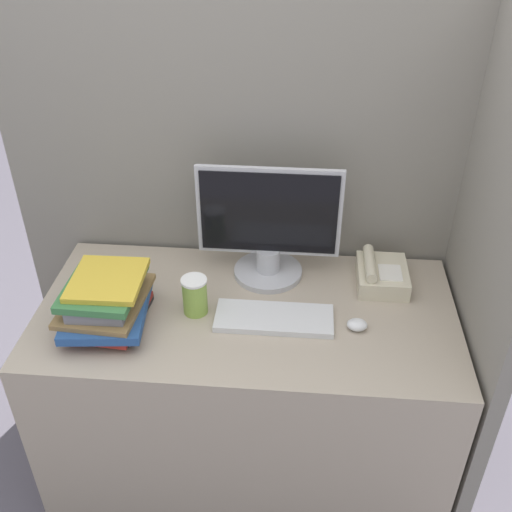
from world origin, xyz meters
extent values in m
cube|color=gray|center=(0.00, 0.71, 0.88)|extent=(1.74, 0.04, 1.77)
cube|color=gray|center=(0.71, 0.37, 0.88)|extent=(0.04, 0.73, 1.77)
cube|color=tan|center=(0.00, 0.34, 0.38)|extent=(1.34, 0.67, 0.76)
cylinder|color=#B7B7BC|center=(0.05, 0.54, 0.77)|extent=(0.23, 0.23, 0.02)
cylinder|color=#B7B7BC|center=(0.05, 0.54, 0.82)|extent=(0.08, 0.08, 0.08)
cube|color=#B7B7BC|center=(0.05, 0.54, 1.00)|extent=(0.47, 0.02, 0.32)
cube|color=black|center=(0.05, 0.53, 1.00)|extent=(0.44, 0.01, 0.29)
cube|color=silver|center=(0.09, 0.29, 0.77)|extent=(0.37, 0.14, 0.02)
ellipsoid|color=silver|center=(0.35, 0.27, 0.77)|extent=(0.06, 0.05, 0.03)
cylinder|color=#8CB247|center=(-0.16, 0.32, 0.82)|extent=(0.08, 0.08, 0.12)
cylinder|color=white|center=(-0.16, 0.32, 0.88)|extent=(0.08, 0.08, 0.01)
cube|color=#262628|center=(-0.41, 0.26, 0.77)|extent=(0.20, 0.25, 0.02)
cube|color=maroon|center=(-0.42, 0.24, 0.79)|extent=(0.23, 0.28, 0.02)
cube|color=#264C8C|center=(-0.42, 0.24, 0.81)|extent=(0.27, 0.32, 0.03)
cube|color=olive|center=(-0.43, 0.25, 0.83)|extent=(0.25, 0.31, 0.02)
cube|color=slate|center=(-0.42, 0.24, 0.86)|extent=(0.18, 0.24, 0.04)
cube|color=#38723F|center=(-0.42, 0.25, 0.89)|extent=(0.22, 0.27, 0.02)
cube|color=gold|center=(-0.41, 0.26, 0.91)|extent=(0.22, 0.23, 0.02)
cube|color=beige|center=(0.44, 0.52, 0.79)|extent=(0.17, 0.20, 0.06)
cube|color=white|center=(0.46, 0.49, 0.82)|extent=(0.07, 0.09, 0.00)
cylinder|color=beige|center=(0.40, 0.52, 0.84)|extent=(0.04, 0.18, 0.04)
camera|label=1|loc=(0.16, -1.14, 1.98)|focal=42.00mm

